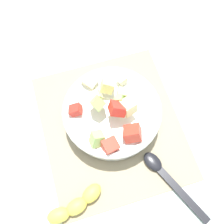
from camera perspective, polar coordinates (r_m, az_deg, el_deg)
ground_plane at (r=0.76m, az=-0.12°, el=-2.98°), size 2.40×2.40×0.00m
placemat at (r=0.76m, az=-0.12°, el=-2.90°), size 0.42×0.37×0.01m
salad_bowl at (r=0.72m, az=-0.02°, el=-0.27°), size 0.26×0.26×0.13m
serving_spoon at (r=0.73m, az=10.89°, el=-12.67°), size 0.21×0.11×0.01m
banana_whole at (r=0.70m, az=-7.49°, el=-18.48°), size 0.07×0.15×0.04m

